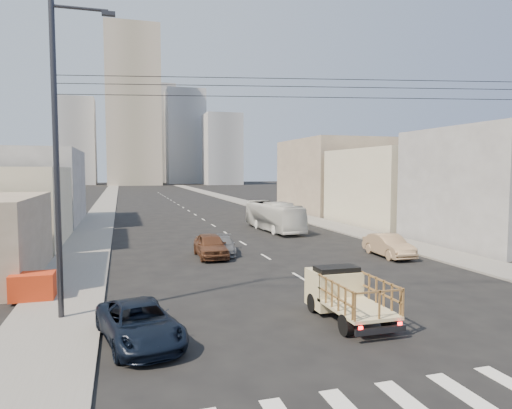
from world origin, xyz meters
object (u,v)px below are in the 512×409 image
sedan_tan (389,245)px  streetlamp_left (59,153)px  navy_pickup (139,323)px  sedan_grey (223,245)px  flatbed_pickup (346,292)px  sedan_brown (211,245)px  city_bus (274,216)px  crate_stack (33,286)px

sedan_tan → streetlamp_left: streetlamp_left is taller
navy_pickup → sedan_grey: 16.25m
sedan_tan → sedan_grey: bearing=161.1°
flatbed_pickup → sedan_brown: size_ratio=0.95×
sedan_tan → navy_pickup: bearing=-144.2°
navy_pickup → streetlamp_left: bearing=118.0°
navy_pickup → city_bus: bearing=50.5°
flatbed_pickup → streetlamp_left: streetlamp_left is taller
navy_pickup → crate_stack: navy_pickup is taller
flatbed_pickup → streetlamp_left: size_ratio=0.37×
navy_pickup → city_bus: 28.89m
navy_pickup → sedan_brown: size_ratio=1.04×
navy_pickup → sedan_tan: (16.59, 10.99, 0.08)m
navy_pickup → city_bus: size_ratio=0.48×
city_bus → sedan_brown: bearing=-129.4°
flatbed_pickup → sedan_tan: flatbed_pickup is taller
sedan_tan → streetlamp_left: bearing=-155.8°
city_bus → sedan_grey: city_bus is taller
navy_pickup → streetlamp_left: (-2.70, 3.26, 5.77)m
sedan_brown → crate_stack: 12.30m
navy_pickup → sedan_tan: 19.90m
crate_stack → streetlamp_left: bearing=-62.1°
flatbed_pickup → sedan_brown: (-2.64, 13.97, -0.31)m
sedan_brown → streetlamp_left: 14.58m
city_bus → sedan_brown: (-8.31, -11.38, -0.59)m
navy_pickup → sedan_grey: (6.14, 15.04, -0.07)m
flatbed_pickup → sedan_tan: size_ratio=0.97×
city_bus → sedan_tan: bearing=-81.1°
sedan_tan → crate_stack: sedan_tan is taller
navy_pickup → city_bus: city_bus is taller
sedan_brown → streetlamp_left: streetlamp_left is taller
sedan_tan → sedan_brown: bearing=166.8°
sedan_tan → city_bus: bearing=104.5°
sedan_brown → sedan_tan: 11.89m
sedan_grey → crate_stack: size_ratio=2.28×
flatbed_pickup → sedan_brown: flatbed_pickup is taller
sedan_brown → streetlamp_left: (-7.84, -10.92, 5.65)m
city_bus → sedan_tan: size_ratio=2.18×
sedan_grey → crate_stack: (-10.45, -8.76, 0.09)m
navy_pickup → sedan_grey: navy_pickup is taller
city_bus → sedan_tan: 14.92m
city_bus → crate_stack: (-17.75, -19.27, -0.69)m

